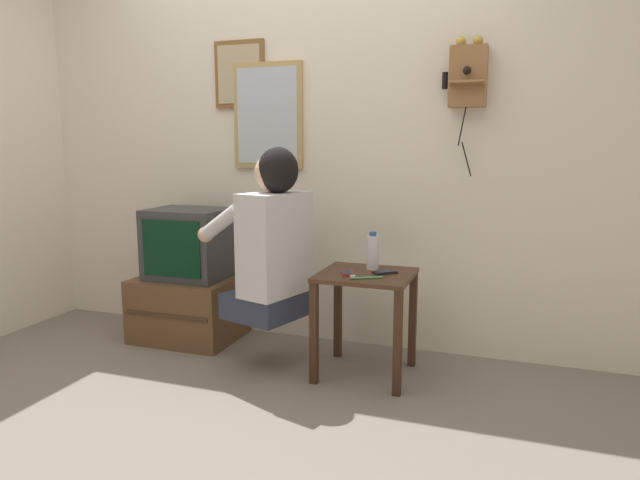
# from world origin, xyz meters

# --- Properties ---
(ground_plane) EXTENTS (14.00, 14.00, 0.00)m
(ground_plane) POSITION_xyz_m (0.00, 0.00, 0.00)
(ground_plane) COLOR slate
(wall_back) EXTENTS (6.80, 0.05, 2.55)m
(wall_back) POSITION_xyz_m (0.00, 1.22, 1.27)
(wall_back) COLOR silver
(wall_back) RESTS_ON ground_plane
(side_table) EXTENTS (0.49, 0.46, 0.56)m
(side_table) POSITION_xyz_m (0.53, 0.72, 0.44)
(side_table) COLOR #422819
(side_table) RESTS_ON ground_plane
(person) EXTENTS (0.60, 0.53, 0.93)m
(person) POSITION_xyz_m (0.03, 0.64, 0.73)
(person) COLOR #2D3347
(person) RESTS_ON ground_plane
(tv_stand) EXTENTS (0.63, 0.51, 0.40)m
(tv_stand) POSITION_xyz_m (-0.69, 0.92, 0.20)
(tv_stand) COLOR brown
(tv_stand) RESTS_ON ground_plane
(television) EXTENTS (0.48, 0.39, 0.44)m
(television) POSITION_xyz_m (-0.67, 0.91, 0.62)
(television) COLOR #38383A
(television) RESTS_ON tv_stand
(wall_phone_antique) EXTENTS (0.24, 0.18, 0.75)m
(wall_phone_antique) POSITION_xyz_m (0.98, 1.13, 1.60)
(wall_phone_antique) COLOR olive
(framed_picture) EXTENTS (0.34, 0.03, 0.41)m
(framed_picture) POSITION_xyz_m (-0.42, 1.18, 1.67)
(framed_picture) COLOR brown
(wall_mirror) EXTENTS (0.46, 0.03, 0.65)m
(wall_mirror) POSITION_xyz_m (-0.23, 1.17, 1.41)
(wall_mirror) COLOR tan
(cell_phone_held) EXTENTS (0.10, 0.14, 0.01)m
(cell_phone_held) POSITION_xyz_m (0.45, 0.66, 0.57)
(cell_phone_held) COLOR maroon
(cell_phone_held) RESTS_ON side_table
(cell_phone_spare) EXTENTS (0.13, 0.13, 0.01)m
(cell_phone_spare) POSITION_xyz_m (0.63, 0.75, 0.57)
(cell_phone_spare) COLOR black
(cell_phone_spare) RESTS_ON side_table
(water_bottle) EXTENTS (0.07, 0.07, 0.21)m
(water_bottle) POSITION_xyz_m (0.54, 0.83, 0.66)
(water_bottle) COLOR silver
(water_bottle) RESTS_ON side_table
(toothbrush) EXTENTS (0.15, 0.10, 0.02)m
(toothbrush) POSITION_xyz_m (0.56, 0.59, 0.57)
(toothbrush) COLOR #4CBF66
(toothbrush) RESTS_ON side_table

